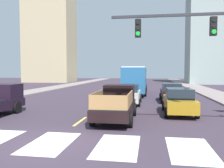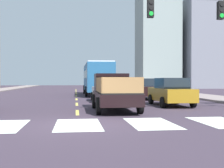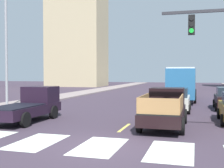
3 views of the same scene
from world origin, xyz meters
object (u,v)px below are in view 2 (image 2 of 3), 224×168
(city_bus, at_px, (97,77))
(pickup_stakebed, at_px, (114,92))
(sedan_near_left, at_px, (147,89))
(sedan_near_right, at_px, (171,92))
(sedan_far, at_px, (106,90))

(city_bus, bearing_deg, pickup_stakebed, -89.50)
(sedan_near_left, bearing_deg, sedan_near_right, -88.53)
(pickup_stakebed, distance_m, city_bus, 15.51)
(pickup_stakebed, height_order, sedan_near_right, pickup_stakebed)
(city_bus, distance_m, sedan_near_right, 13.88)
(pickup_stakebed, distance_m, sedan_near_right, 4.38)
(sedan_far, bearing_deg, pickup_stakebed, -91.67)
(city_bus, distance_m, sedan_far, 9.23)
(pickup_stakebed, height_order, city_bus, city_bus)
(pickup_stakebed, xyz_separation_m, sedan_near_right, (3.83, 2.11, -0.08))
(pickup_stakebed, distance_m, sedan_far, 6.31)
(city_bus, bearing_deg, sedan_near_right, -73.56)
(city_bus, distance_m, sedan_near_left, 7.99)
(city_bus, relative_size, sedan_far, 2.45)
(sedan_near_left, bearing_deg, pickup_stakebed, -112.61)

